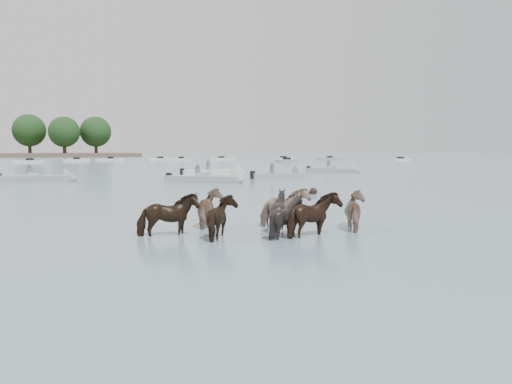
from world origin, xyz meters
name	(u,v)px	position (x,y,z in m)	size (l,w,h in m)	color
ground	(238,240)	(0.00, 0.00, 0.00)	(400.00, 400.00, 0.00)	slate
pony_herd	(267,215)	(1.19, 1.09, 0.49)	(7.23, 4.22, 1.45)	black
swimming_pony	(312,192)	(7.64, 12.03, 0.10)	(0.72, 0.44, 0.44)	black
motorboat_a	(47,179)	(-6.91, 27.12, 0.23)	(5.81, 2.46, 1.92)	gray
motorboat_b	(213,179)	(4.59, 22.46, 0.22)	(5.77, 4.69, 1.92)	gray
motorboat_c	(221,172)	(7.73, 32.90, 0.22)	(6.42, 2.03, 1.92)	silver
motorboat_d	(285,176)	(11.30, 25.54, 0.23)	(4.76, 1.61, 1.92)	gray
motorboat_e	(340,171)	(19.86, 32.40, 0.23)	(5.20, 4.30, 1.92)	gray
distant_flotilla	(116,161)	(0.29, 80.19, 0.26)	(107.17, 21.49, 0.93)	gray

